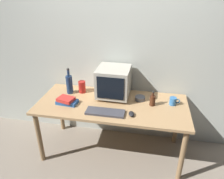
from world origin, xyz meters
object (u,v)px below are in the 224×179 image
at_px(crt_monitor, 114,82).
at_px(cd_spindle, 140,98).
at_px(computer_mouse, 131,114).
at_px(bottle_short, 153,100).
at_px(metal_canister, 82,87).
at_px(bottle_tall, 69,84).
at_px(book_stack, 67,101).
at_px(keyboard, 105,112).
at_px(mug, 173,101).

height_order(crt_monitor, cd_spindle, crt_monitor).
bearing_deg(computer_mouse, crt_monitor, 111.97).
bearing_deg(computer_mouse, bottle_short, 37.85).
xyz_separation_m(computer_mouse, metal_canister, (-0.68, 0.42, 0.06)).
bearing_deg(cd_spindle, crt_monitor, 173.88).
bearing_deg(bottle_short, crt_monitor, 164.74).
bearing_deg(bottle_tall, metal_canister, 18.03).
distance_m(crt_monitor, book_stack, 0.60).
height_order(book_stack, metal_canister, metal_canister).
bearing_deg(keyboard, crt_monitor, 87.37).
bearing_deg(keyboard, cd_spindle, 46.08).
relative_size(crt_monitor, keyboard, 0.94).
xyz_separation_m(bottle_short, metal_canister, (-0.89, 0.16, 0.01)).
relative_size(book_stack, cd_spindle, 2.06).
distance_m(computer_mouse, book_stack, 0.77).
bearing_deg(cd_spindle, keyboard, -134.20).
relative_size(keyboard, bottle_tall, 1.24).
bearing_deg(bottle_short, book_stack, -171.39).
bearing_deg(bottle_tall, crt_monitor, 1.64).
xyz_separation_m(crt_monitor, keyboard, (-0.02, -0.39, -0.18)).
height_order(bottle_tall, bottle_short, bottle_tall).
bearing_deg(bottle_tall, mug, -2.55).
xyz_separation_m(bottle_tall, mug, (1.27, -0.06, -0.08)).
distance_m(computer_mouse, cd_spindle, 0.35).
xyz_separation_m(keyboard, metal_canister, (-0.39, 0.43, 0.06)).
distance_m(keyboard, computer_mouse, 0.28).
bearing_deg(keyboard, computer_mouse, 2.27).
bearing_deg(book_stack, metal_canister, 73.91).
relative_size(computer_mouse, bottle_short, 0.55).
distance_m(bottle_tall, book_stack, 0.28).
distance_m(bottle_tall, bottle_short, 1.04).
relative_size(bottle_tall, cd_spindle, 2.82).
bearing_deg(crt_monitor, bottle_short, -15.26).
bearing_deg(computer_mouse, book_stack, 159.67).
bearing_deg(metal_canister, book_stack, -106.09).
relative_size(bottle_short, mug, 1.52).
height_order(computer_mouse, book_stack, book_stack).
bearing_deg(keyboard, bottle_short, 28.42).
relative_size(cd_spindle, metal_canister, 0.80).
distance_m(bottle_short, mug, 0.24).
bearing_deg(keyboard, bottle_tall, 145.36).
distance_m(book_stack, metal_canister, 0.32).
distance_m(bottle_short, metal_canister, 0.90).
xyz_separation_m(bottle_tall, bottle_short, (1.04, -0.11, -0.06)).
bearing_deg(computer_mouse, mug, 22.52).
bearing_deg(cd_spindle, metal_canister, 174.84).
height_order(computer_mouse, bottle_tall, bottle_tall).
bearing_deg(crt_monitor, keyboard, -92.91).
xyz_separation_m(crt_monitor, bottle_tall, (-0.56, -0.02, -0.07)).
bearing_deg(computer_mouse, metal_canister, 136.03).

